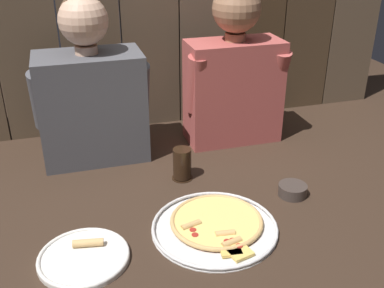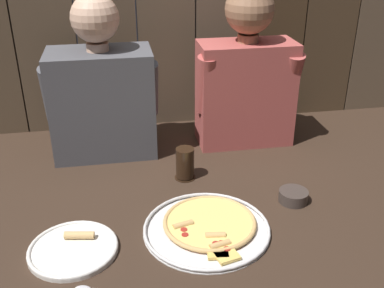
{
  "view_description": "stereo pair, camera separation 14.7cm",
  "coord_description": "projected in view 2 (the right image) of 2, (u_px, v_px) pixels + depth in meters",
  "views": [
    {
      "loc": [
        -0.37,
        -1.17,
        0.83
      ],
      "look_at": [
        0.0,
        0.1,
        0.18
      ],
      "focal_mm": 42.73,
      "sensor_mm": 36.0,
      "label": 1
    },
    {
      "loc": [
        -0.23,
        -1.2,
        0.83
      ],
      "look_at": [
        0.0,
        0.1,
        0.18
      ],
      "focal_mm": 42.73,
      "sensor_mm": 36.0,
      "label": 2
    }
  ],
  "objects": [
    {
      "name": "dipping_bowl",
      "position": [
        293.0,
        196.0,
        1.49
      ],
      "size": [
        0.1,
        0.1,
        0.04
      ],
      "color": "#3D332D",
      "rests_on": "ground"
    },
    {
      "name": "pizza_tray",
      "position": [
        208.0,
        226.0,
        1.36
      ],
      "size": [
        0.38,
        0.38,
        0.03
      ],
      "color": "silver",
      "rests_on": "ground"
    },
    {
      "name": "ground_plane",
      "position": [
        197.0,
        208.0,
        1.46
      ],
      "size": [
        3.2,
        3.2,
        0.0
      ],
      "primitive_type": "plane",
      "color": "#332319"
    },
    {
      "name": "dinner_plate",
      "position": [
        73.0,
        248.0,
        1.27
      ],
      "size": [
        0.25,
        0.25,
        0.03
      ],
      "color": "white",
      "rests_on": "ground"
    },
    {
      "name": "diner_left",
      "position": [
        101.0,
        87.0,
        1.7
      ],
      "size": [
        0.42,
        0.23,
        0.61
      ],
      "color": "#4C4C51",
      "rests_on": "ground"
    },
    {
      "name": "diner_right",
      "position": [
        246.0,
        71.0,
        1.78
      ],
      "size": [
        0.41,
        0.21,
        0.63
      ],
      "color": "#AD4C47",
      "rests_on": "ground"
    },
    {
      "name": "drinking_glass",
      "position": [
        185.0,
        164.0,
        1.61
      ],
      "size": [
        0.07,
        0.07,
        0.12
      ],
      "color": "black",
      "rests_on": "ground"
    }
  ]
}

